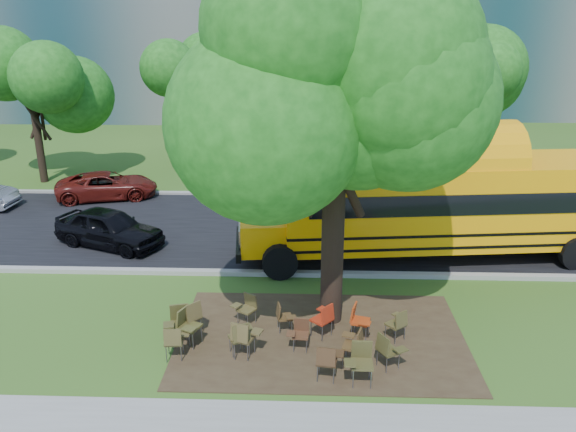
{
  "coord_description": "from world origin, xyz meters",
  "views": [
    {
      "loc": [
        0.6,
        -12.52,
        7.44
      ],
      "look_at": [
        0.02,
        4.09,
        1.54
      ],
      "focal_mm": 35.0,
      "sensor_mm": 36.0,
      "label": 1
    }
  ],
  "objects_px": {
    "chair_8": "(192,315)",
    "bg_car_red": "(107,186)",
    "chair_1": "(243,336)",
    "chair_5": "(361,359)",
    "chair_4": "(328,359)",
    "chair_14": "(179,321)",
    "chair_2": "(241,335)",
    "chair_10": "(283,315)",
    "main_tree": "(337,76)",
    "chair_7": "(388,348)",
    "chair_13": "(398,322)",
    "chair_11": "(324,317)",
    "chair_15": "(187,323)",
    "school_bus": "(463,202)",
    "chair_6": "(355,342)",
    "chair_12": "(358,318)",
    "black_car": "(109,228)",
    "chair_0": "(175,339)",
    "chair_3": "(300,331)",
    "chair_9": "(247,306)"
  },
  "relations": [
    {
      "from": "school_bus",
      "to": "bg_car_red",
      "type": "distance_m",
      "value": 14.86
    },
    {
      "from": "chair_6",
      "to": "chair_13",
      "type": "xyz_separation_m",
      "value": [
        1.12,
        0.98,
        -0.02
      ]
    },
    {
      "from": "chair_1",
      "to": "chair_8",
      "type": "distance_m",
      "value": 1.65
    },
    {
      "from": "chair_3",
      "to": "chair_11",
      "type": "bearing_deg",
      "value": -131.76
    },
    {
      "from": "main_tree",
      "to": "chair_7",
      "type": "distance_m",
      "value": 6.17
    },
    {
      "from": "main_tree",
      "to": "chair_1",
      "type": "relative_size",
      "value": 10.33
    },
    {
      "from": "chair_13",
      "to": "chair_10",
      "type": "bearing_deg",
      "value": 135.5
    },
    {
      "from": "chair_0",
      "to": "chair_12",
      "type": "height_order",
      "value": "chair_12"
    },
    {
      "from": "chair_4",
      "to": "bg_car_red",
      "type": "distance_m",
      "value": 15.64
    },
    {
      "from": "chair_6",
      "to": "chair_10",
      "type": "distance_m",
      "value": 2.11
    },
    {
      "from": "chair_13",
      "to": "chair_14",
      "type": "xyz_separation_m",
      "value": [
        -5.27,
        -0.27,
        0.09
      ]
    },
    {
      "from": "chair_8",
      "to": "chair_14",
      "type": "xyz_separation_m",
      "value": [
        -0.25,
        -0.31,
        0.01
      ]
    },
    {
      "from": "chair_3",
      "to": "chair_11",
      "type": "xyz_separation_m",
      "value": [
        0.58,
        0.54,
        0.08
      ]
    },
    {
      "from": "chair_8",
      "to": "bg_car_red",
      "type": "height_order",
      "value": "bg_car_red"
    },
    {
      "from": "chair_1",
      "to": "chair_14",
      "type": "bearing_deg",
      "value": 179.02
    },
    {
      "from": "main_tree",
      "to": "chair_9",
      "type": "relative_size",
      "value": 11.98
    },
    {
      "from": "chair_1",
      "to": "chair_12",
      "type": "xyz_separation_m",
      "value": [
        2.69,
        0.94,
        -0.04
      ]
    },
    {
      "from": "chair_0",
      "to": "chair_7",
      "type": "bearing_deg",
      "value": -7.69
    },
    {
      "from": "chair_4",
      "to": "chair_10",
      "type": "bearing_deg",
      "value": 125.86
    },
    {
      "from": "main_tree",
      "to": "chair_0",
      "type": "relative_size",
      "value": 11.47
    },
    {
      "from": "chair_14",
      "to": "chair_6",
      "type": "bearing_deg",
      "value": 156.14
    },
    {
      "from": "chair_4",
      "to": "chair_14",
      "type": "distance_m",
      "value": 3.79
    },
    {
      "from": "chair_15",
      "to": "black_car",
      "type": "height_order",
      "value": "black_car"
    },
    {
      "from": "chair_13",
      "to": "chair_15",
      "type": "bearing_deg",
      "value": 145.94
    },
    {
      "from": "chair_6",
      "to": "chair_12",
      "type": "xyz_separation_m",
      "value": [
        0.17,
        1.06,
        0.01
      ]
    },
    {
      "from": "main_tree",
      "to": "chair_11",
      "type": "distance_m",
      "value": 5.71
    },
    {
      "from": "school_bus",
      "to": "chair_13",
      "type": "distance_m",
      "value": 6.16
    },
    {
      "from": "chair_1",
      "to": "chair_5",
      "type": "relative_size",
      "value": 0.99
    },
    {
      "from": "chair_7",
      "to": "bg_car_red",
      "type": "relative_size",
      "value": 0.21
    },
    {
      "from": "chair_8",
      "to": "chair_13",
      "type": "distance_m",
      "value": 5.02
    },
    {
      "from": "chair_0",
      "to": "black_car",
      "type": "height_order",
      "value": "black_car"
    },
    {
      "from": "chair_6",
      "to": "bg_car_red",
      "type": "height_order",
      "value": "bg_car_red"
    },
    {
      "from": "school_bus",
      "to": "chair_2",
      "type": "relative_size",
      "value": 14.76
    },
    {
      "from": "chair_1",
      "to": "chair_8",
      "type": "bearing_deg",
      "value": 165.69
    },
    {
      "from": "chair_2",
      "to": "chair_10",
      "type": "relative_size",
      "value": 1.17
    },
    {
      "from": "chair_0",
      "to": "chair_3",
      "type": "bearing_deg",
      "value": 5.53
    },
    {
      "from": "chair_1",
      "to": "chair_3",
      "type": "height_order",
      "value": "chair_1"
    },
    {
      "from": "chair_1",
      "to": "chair_5",
      "type": "bearing_deg",
      "value": 1.44
    },
    {
      "from": "chair_9",
      "to": "chair_12",
      "type": "height_order",
      "value": "chair_12"
    },
    {
      "from": "chair_8",
      "to": "black_car",
      "type": "height_order",
      "value": "black_car"
    },
    {
      "from": "chair_11",
      "to": "chair_15",
      "type": "distance_m",
      "value": 3.29
    },
    {
      "from": "chair_1",
      "to": "chair_11",
      "type": "bearing_deg",
      "value": 46.63
    },
    {
      "from": "chair_4",
      "to": "bg_car_red",
      "type": "bearing_deg",
      "value": 133.71
    },
    {
      "from": "chair_15",
      "to": "bg_car_red",
      "type": "height_order",
      "value": "bg_car_red"
    },
    {
      "from": "chair_1",
      "to": "chair_14",
      "type": "distance_m",
      "value": 1.73
    },
    {
      "from": "chair_8",
      "to": "bg_car_red",
      "type": "relative_size",
      "value": 0.23
    },
    {
      "from": "chair_9",
      "to": "chair_6",
      "type": "bearing_deg",
      "value": -179.52
    },
    {
      "from": "main_tree",
      "to": "chair_2",
      "type": "xyz_separation_m",
      "value": [
        -2.13,
        -1.74,
        -5.65
      ]
    },
    {
      "from": "chair_12",
      "to": "black_car",
      "type": "distance_m",
      "value": 9.8
    },
    {
      "from": "main_tree",
      "to": "chair_8",
      "type": "xyz_separation_m",
      "value": [
        -3.44,
        -0.9,
        -5.61
      ]
    }
  ]
}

